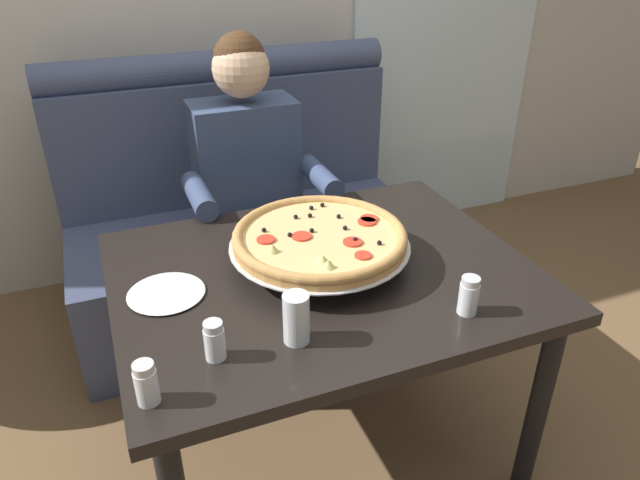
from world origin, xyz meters
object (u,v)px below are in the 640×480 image
object	(u,v)px
booth_bench	(244,229)
pizza	(320,238)
shaker_pepper_flakes	(215,343)
drinking_glass	(296,321)
dining_table	(323,294)
shaker_parmesan	(468,298)
patio_chair	(379,105)
diner_main	(254,188)
plate_near_left	(166,291)
shaker_oregano	(147,386)

from	to	relation	value
booth_bench	pizza	world-z (taller)	booth_bench
shaker_pepper_flakes	drinking_glass	distance (m)	0.20
dining_table	shaker_parmesan	size ratio (longest dim) A/B	11.31
patio_chair	shaker_pepper_flakes	bearing A→B (deg)	-124.68
booth_bench	dining_table	xyz separation A→B (m)	(0.00, -0.94, 0.24)
diner_main	shaker_parmesan	xyz separation A→B (m)	(0.28, -1.01, 0.06)
diner_main	plate_near_left	size ratio (longest dim) A/B	6.04
plate_near_left	drinking_glass	world-z (taller)	drinking_glass
plate_near_left	patio_chair	size ratio (longest dim) A/B	0.25
pizza	shaker_pepper_flakes	distance (m)	0.49
shaker_parmesan	shaker_pepper_flakes	size ratio (longest dim) A/B	1.06
pizza	drinking_glass	world-z (taller)	drinking_glass
dining_table	shaker_pepper_flakes	bearing A→B (deg)	-144.87
diner_main	plate_near_left	world-z (taller)	diner_main
pizza	shaker_parmesan	world-z (taller)	pizza
shaker_pepper_flakes	drinking_glass	size ratio (longest dim) A/B	0.76
pizza	shaker_oregano	world-z (taller)	pizza
shaker_oregano	pizza	bearing A→B (deg)	35.69
shaker_parmesan	shaker_pepper_flakes	xyz separation A→B (m)	(-0.65, 0.07, -0.00)
shaker_oregano	shaker_pepper_flakes	bearing A→B (deg)	27.86
shaker_parmesan	diner_main	bearing A→B (deg)	105.76
shaker_pepper_flakes	drinking_glass	world-z (taller)	drinking_glass
dining_table	shaker_oregano	size ratio (longest dim) A/B	11.76
diner_main	shaker_pepper_flakes	world-z (taller)	diner_main
plate_near_left	patio_chair	bearing A→B (deg)	50.32
diner_main	pizza	distance (m)	0.64
shaker_oregano	shaker_parmesan	bearing A→B (deg)	1.42
dining_table	pizza	bearing A→B (deg)	81.45
dining_table	plate_near_left	bearing A→B (deg)	174.90
diner_main	plate_near_left	distance (m)	0.77
plate_near_left	patio_chair	distance (m)	2.64
dining_table	patio_chair	xyz separation A→B (m)	(1.24, 2.07, -0.12)
pizza	drinking_glass	distance (m)	0.37
patio_chair	diner_main	bearing A→B (deg)	-131.90
plate_near_left	shaker_pepper_flakes	bearing A→B (deg)	-77.52
patio_chair	shaker_parmesan	bearing A→B (deg)	-111.95
plate_near_left	shaker_oregano	bearing A→B (deg)	-103.87
shaker_parmesan	plate_near_left	size ratio (longest dim) A/B	0.50
plate_near_left	drinking_glass	xyz separation A→B (m)	(0.26, -0.32, 0.05)
plate_near_left	booth_bench	bearing A→B (deg)	63.65
patio_chair	dining_table	bearing A→B (deg)	-120.88
pizza	shaker_parmesan	distance (m)	0.46
dining_table	diner_main	distance (m)	0.68
dining_table	shaker_oregano	xyz separation A→B (m)	(-0.54, -0.35, 0.13)
drinking_glass	plate_near_left	bearing A→B (deg)	129.92
patio_chair	plate_near_left	bearing A→B (deg)	-129.68
dining_table	shaker_parmesan	xyz separation A→B (m)	(0.27, -0.33, 0.13)
diner_main	patio_chair	world-z (taller)	diner_main
shaker_oregano	shaker_pepper_flakes	distance (m)	0.19
diner_main	patio_chair	bearing A→B (deg)	48.10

